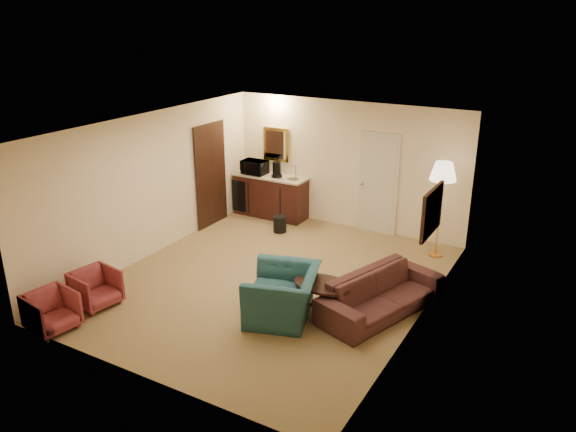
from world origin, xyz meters
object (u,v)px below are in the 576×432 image
Objects in this scene: coffee_maker at (277,170)px; floor_lamp at (440,210)px; coffee_table at (323,299)px; rose_chair_far at (51,310)px; microwave at (254,166)px; waste_bin at (280,224)px; sofa at (382,287)px; wetbar_cabinet at (271,196)px; rose_chair_near at (95,286)px; teal_armchair at (283,287)px.

floor_lamp is at bearing 7.76° from coffee_maker.
coffee_table is at bearing -38.11° from coffee_maker.
rose_chair_far is 1.17× the size of microwave.
coffee_maker reaches higher than rose_chair_far.
microwave is at bearing 135.33° from coffee_table.
waste_bin is 1.22m from coffee_maker.
rose_chair_far is 5.53m from coffee_maker.
floor_lamp reaches higher than waste_bin.
sofa reaches higher than rose_chair_far.
rose_chair_far is at bearing -82.68° from coffee_maker.
sofa is 3.60m from waste_bin.
wetbar_cabinet reaches higher than rose_chair_far.
rose_chair_near is 0.35× the size of floor_lamp.
sofa is at bearing -37.57° from wetbar_cabinet.
rose_chair_near is 4.74m from coffee_maker.
coffee_table is at bearing -106.48° from floor_lamp.
floor_lamp is (3.99, 5.20, 0.58)m from rose_chair_far.
sofa is at bearing -45.42° from rose_chair_far.
teal_armchair is 4.55m from microwave.
sofa is at bearing 34.10° from coffee_table.
microwave reaches higher than wetbar_cabinet.
waste_bin is (0.65, -0.72, -0.29)m from wetbar_cabinet.
sofa is 0.89m from coffee_table.
microwave is (-3.24, 3.21, 0.85)m from coffee_table.
coffee_table is (-0.73, -0.49, -0.15)m from sofa.
sofa is 2.50m from floor_lamp.
teal_armchair is (-1.20, -0.85, 0.09)m from sofa.
rose_chair_near is at bearing -93.03° from wetbar_cabinet.
rose_chair_near is 1.90× the size of coffee_maker.
floor_lamp is at bearing -3.68° from microwave.
teal_armchair is 3.40m from waste_bin.
coffee_maker is at bearing -0.36° from microwave.
coffee_table is 4.26m from coffee_maker.
wetbar_cabinet reaches higher than rose_chair_near.
coffee_table is (2.87, -3.26, -0.20)m from wetbar_cabinet.
coffee_table is 3.13m from floor_lamp.
teal_armchair is at bearing -112.20° from floor_lamp.
rose_chair_far is 3.86m from coffee_table.
rose_chair_near is 1.17× the size of microwave.
coffee_table is 2.66× the size of waste_bin.
rose_chair_far is at bearing -72.30° from teal_armchair.
wetbar_cabinet is at bearing 71.40° from sofa.
teal_armchair is at bearing -58.93° from waste_bin.
floor_lamp is 3.31× the size of microwave.
rose_chair_far is 1.88× the size of waste_bin.
coffee_maker reaches higher than sofa.
waste_bin is at bearing -3.51° from rose_chair_near.
rose_chair_far is at bearing -100.62° from waste_bin.
rose_chair_near is at bearing -132.23° from floor_lamp.
teal_armchair is at bearing -45.29° from rose_chair_far.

